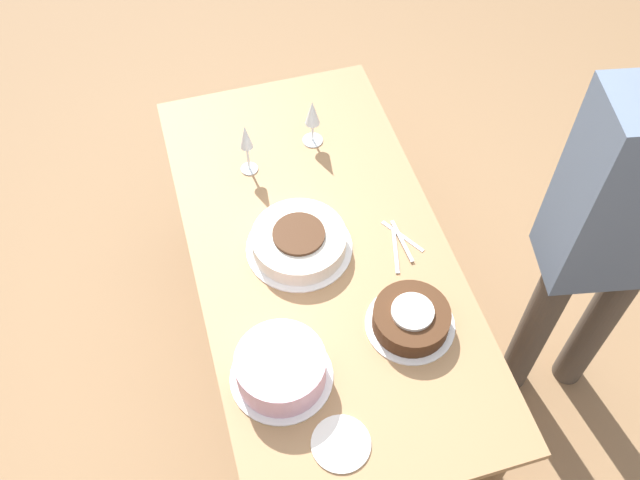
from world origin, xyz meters
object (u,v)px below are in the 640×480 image
object	(u,v)px
wine_glass_near	(246,140)
person_cutting	(625,222)
cake_center_white	(299,241)
wine_glass_far	(312,115)
cake_front_chocolate	(411,319)
cake_back_decorated	(281,368)

from	to	relation	value
wine_glass_near	person_cutting	size ratio (longest dim) A/B	0.13
cake_center_white	person_cutting	bearing A→B (deg)	-111.92
cake_center_white	wine_glass_far	size ratio (longest dim) A/B	1.82
cake_center_white	cake_front_chocolate	world-z (taller)	cake_front_chocolate
cake_back_decorated	wine_glass_near	distance (m)	0.79
cake_front_chocolate	person_cutting	world-z (taller)	person_cutting
cake_front_chocolate	person_cutting	bearing A→B (deg)	-88.74
cake_center_white	wine_glass_near	distance (m)	0.39
cake_center_white	cake_back_decorated	distance (m)	0.45
cake_front_chocolate	wine_glass_near	bearing A→B (deg)	23.59
wine_glass_far	cake_front_chocolate	bearing A→B (deg)	-174.86
person_cutting	cake_front_chocolate	bearing A→B (deg)	12.38
person_cutting	cake_back_decorated	bearing A→B (deg)	14.99
wine_glass_far	person_cutting	size ratio (longest dim) A/B	0.11
cake_center_white	wine_glass_near	xyz separation A→B (m)	(0.37, 0.08, 0.11)
cake_back_decorated	wine_glass_far	xyz separation A→B (m)	(0.85, -0.33, 0.07)
cake_back_decorated	person_cutting	distance (m)	1.05
cake_back_decorated	wine_glass_far	world-z (taller)	wine_glass_far
cake_center_white	wine_glass_far	distance (m)	0.48
wine_glass_near	cake_front_chocolate	bearing A→B (deg)	-156.41
cake_center_white	cake_front_chocolate	distance (m)	0.43
cake_center_white	wine_glass_near	size ratio (longest dim) A/B	1.64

